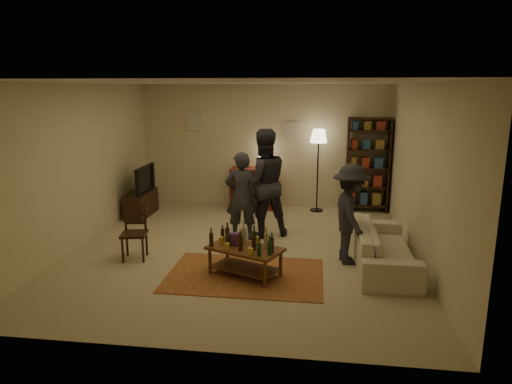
% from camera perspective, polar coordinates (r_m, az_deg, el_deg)
% --- Properties ---
extents(floor, '(6.00, 6.00, 0.00)m').
position_cam_1_polar(floor, '(7.61, -1.67, -7.25)').
color(floor, '#C6B793').
rests_on(floor, ground).
extents(room_shell, '(6.00, 6.00, 6.00)m').
position_cam_1_polar(room_shell, '(10.22, -2.64, 8.35)').
color(room_shell, beige).
rests_on(room_shell, ground).
extents(rug, '(2.20, 1.50, 0.01)m').
position_cam_1_polar(rug, '(6.63, -1.37, -10.31)').
color(rug, maroon).
rests_on(rug, ground).
extents(coffee_table, '(1.17, 0.92, 0.76)m').
position_cam_1_polar(coffee_table, '(6.49, -1.42, -7.21)').
color(coffee_table, brown).
rests_on(coffee_table, ground).
extents(dining_chair, '(0.44, 0.44, 0.88)m').
position_cam_1_polar(dining_chair, '(7.37, -14.94, -4.61)').
color(dining_chair, black).
rests_on(dining_chair, ground).
extents(tv_stand, '(0.40, 1.00, 1.06)m').
position_cam_1_polar(tv_stand, '(9.81, -14.18, -0.67)').
color(tv_stand, black).
rests_on(tv_stand, ground).
extents(dresser, '(1.00, 0.50, 1.36)m').
position_cam_1_polar(dresser, '(10.08, -0.28, 0.62)').
color(dresser, maroon).
rests_on(dresser, ground).
extents(bookshelf, '(0.90, 0.34, 2.02)m').
position_cam_1_polar(bookshelf, '(10.01, 13.75, 3.41)').
color(bookshelf, black).
rests_on(bookshelf, ground).
extents(floor_lamp, '(0.36, 0.36, 1.77)m').
position_cam_1_polar(floor_lamp, '(9.76, 7.82, 6.24)').
color(floor_lamp, black).
rests_on(floor_lamp, ground).
extents(sofa, '(0.81, 2.08, 0.61)m').
position_cam_1_polar(sofa, '(7.11, 15.67, -6.59)').
color(sofa, beige).
rests_on(sofa, ground).
extents(person_left, '(0.61, 0.45, 1.56)m').
position_cam_1_polar(person_left, '(7.93, -1.83, -0.52)').
color(person_left, '#2A2B33').
rests_on(person_left, ground).
extents(person_right, '(1.15, 1.04, 1.93)m').
position_cam_1_polar(person_right, '(8.10, 0.87, 1.12)').
color(person_right, '#28272F').
rests_on(person_right, ground).
extents(person_by_sofa, '(0.74, 1.08, 1.53)m').
position_cam_1_polar(person_by_sofa, '(7.00, 11.75, -2.73)').
color(person_by_sofa, '#27272F').
rests_on(person_by_sofa, ground).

